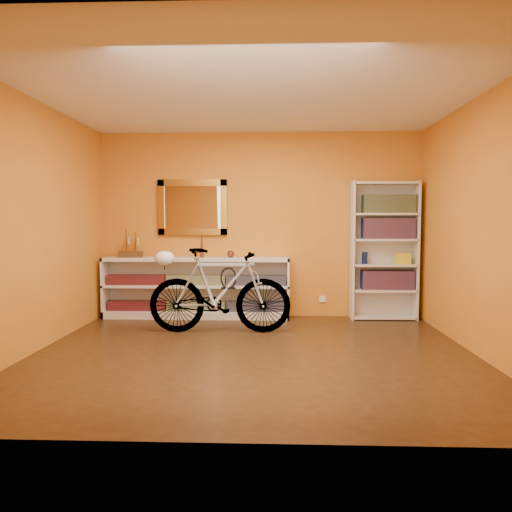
{
  "coord_description": "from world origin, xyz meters",
  "views": [
    {
      "loc": [
        0.21,
        -4.81,
        1.34
      ],
      "look_at": [
        0.0,
        0.7,
        0.95
      ],
      "focal_mm": 33.63,
      "sensor_mm": 36.0,
      "label": 1
    }
  ],
  "objects_px": {
    "bicycle": "(220,291)",
    "bookcase": "(384,251)",
    "console_unit": "(196,288)",
    "helmet": "(164,258)"
  },
  "relations": [
    {
      "from": "bookcase",
      "to": "helmet",
      "type": "relative_size",
      "value": 7.94
    },
    {
      "from": "bookcase",
      "to": "helmet",
      "type": "height_order",
      "value": "bookcase"
    },
    {
      "from": "console_unit",
      "to": "helmet",
      "type": "bearing_deg",
      "value": -104.17
    },
    {
      "from": "bicycle",
      "to": "bookcase",
      "type": "bearing_deg",
      "value": -67.95
    },
    {
      "from": "bookcase",
      "to": "helmet",
      "type": "distance_m",
      "value": 2.99
    },
    {
      "from": "console_unit",
      "to": "bicycle",
      "type": "relative_size",
      "value": 1.49
    },
    {
      "from": "bookcase",
      "to": "bicycle",
      "type": "relative_size",
      "value": 1.09
    },
    {
      "from": "bicycle",
      "to": "helmet",
      "type": "xyz_separation_m",
      "value": [
        -0.67,
        -0.01,
        0.39
      ]
    },
    {
      "from": "console_unit",
      "to": "helmet",
      "type": "height_order",
      "value": "helmet"
    },
    {
      "from": "bicycle",
      "to": "helmet",
      "type": "relative_size",
      "value": 7.3
    }
  ]
}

